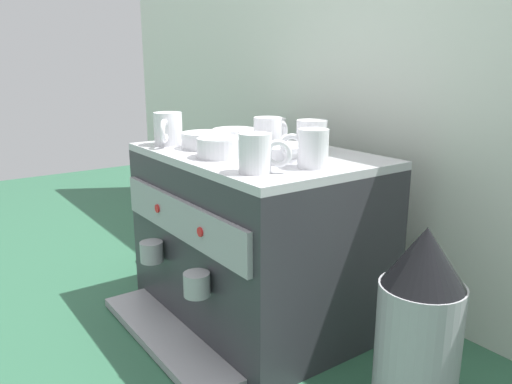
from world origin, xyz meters
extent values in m
plane|color=#28563D|center=(0.00, 0.00, 0.00)|extent=(4.00, 4.00, 0.00)
cube|color=silver|center=(0.00, 0.34, 0.46)|extent=(2.80, 0.03, 0.93)
cube|color=#2D2D33|center=(0.00, 0.00, 0.20)|extent=(0.59, 0.40, 0.40)
cube|color=#B7B7BC|center=(0.00, 0.00, 0.41)|extent=(0.59, 0.40, 0.02)
cube|color=#939399|center=(0.00, -0.21, 0.29)|extent=(0.55, 0.01, 0.09)
cylinder|color=red|center=(-0.10, -0.21, 0.29)|extent=(0.02, 0.01, 0.02)
cylinder|color=red|center=(0.10, -0.21, 0.29)|extent=(0.02, 0.01, 0.02)
cube|color=#939399|center=(0.00, -0.25, 0.01)|extent=(0.51, 0.12, 0.02)
cylinder|color=#939399|center=(-0.11, -0.23, 0.18)|extent=(0.06, 0.06, 0.05)
cylinder|color=#939399|center=(0.11, -0.23, 0.18)|extent=(0.06, 0.06, 0.05)
cylinder|color=white|center=(0.22, -0.01, 0.46)|extent=(0.06, 0.06, 0.08)
torus|color=white|center=(0.18, -0.04, 0.46)|extent=(0.05, 0.04, 0.05)
cylinder|color=white|center=(0.08, 0.11, 0.46)|extent=(0.07, 0.07, 0.07)
torus|color=white|center=(0.12, 0.08, 0.46)|extent=(0.05, 0.04, 0.06)
cylinder|color=white|center=(0.19, -0.14, 0.46)|extent=(0.06, 0.06, 0.08)
torus|color=white|center=(0.22, -0.10, 0.46)|extent=(0.05, 0.05, 0.05)
cylinder|color=white|center=(-0.10, 0.13, 0.45)|extent=(0.06, 0.06, 0.06)
torus|color=white|center=(-0.14, 0.12, 0.45)|extent=(0.05, 0.02, 0.05)
cylinder|color=white|center=(0.00, 0.03, 0.46)|extent=(0.07, 0.07, 0.08)
torus|color=white|center=(-0.01, 0.08, 0.46)|extent=(0.03, 0.06, 0.06)
cylinder|color=white|center=(-0.21, -0.13, 0.46)|extent=(0.07, 0.07, 0.08)
torus|color=white|center=(-0.17, -0.15, 0.46)|extent=(0.06, 0.05, 0.06)
cylinder|color=white|center=(0.11, -0.01, 0.44)|extent=(0.13, 0.13, 0.03)
cylinder|color=white|center=(0.11, -0.01, 0.43)|extent=(0.07, 0.07, 0.01)
cylinder|color=white|center=(-0.12, -0.07, 0.44)|extent=(0.12, 0.12, 0.04)
cylinder|color=white|center=(-0.12, -0.07, 0.43)|extent=(0.07, 0.07, 0.01)
cylinder|color=white|center=(-0.17, 0.05, 0.44)|extent=(0.12, 0.12, 0.03)
cylinder|color=white|center=(-0.17, 0.05, 0.43)|extent=(0.07, 0.07, 0.01)
cylinder|color=white|center=(0.01, -0.11, 0.44)|extent=(0.10, 0.10, 0.04)
cylinder|color=white|center=(0.01, -0.11, 0.43)|extent=(0.06, 0.06, 0.01)
cylinder|color=#939399|center=(0.49, 0.00, 0.13)|extent=(0.15, 0.15, 0.26)
cone|color=black|center=(0.49, 0.00, 0.31)|extent=(0.14, 0.14, 0.10)
cylinder|color=#B7B7BC|center=(-0.45, -0.03, 0.06)|extent=(0.10, 0.10, 0.12)
camera|label=1|loc=(0.97, -0.69, 0.63)|focal=35.37mm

